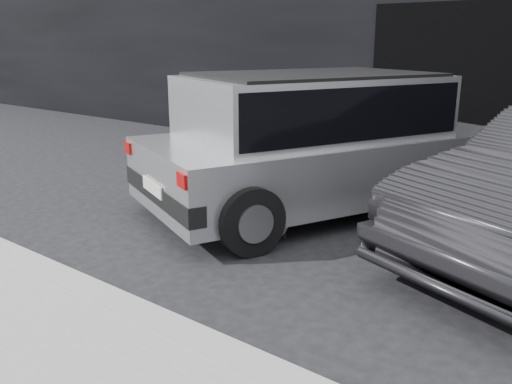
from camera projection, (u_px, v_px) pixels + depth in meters
The scene contains 6 objects.
ground at pixel (289, 221), 6.24m from camera, with size 80.00×80.00×0.00m, color black.
garage_opening at pixel (493, 88), 8.30m from camera, with size 4.00×0.10×2.60m, color black.
curb at pixel (190, 340), 3.66m from camera, with size 18.00×0.25×0.12m, color gray.
silver_hatchback at pixel (320, 135), 6.56m from camera, with size 3.59×4.89×1.65m.
cat_siamese at pixel (268, 230), 5.56m from camera, with size 0.35×0.85×0.29m.
cat_white at pixel (234, 205), 6.19m from camera, with size 0.89×0.36×0.41m.
Camera 1 is at (3.36, -4.88, 2.01)m, focal length 38.00 mm.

